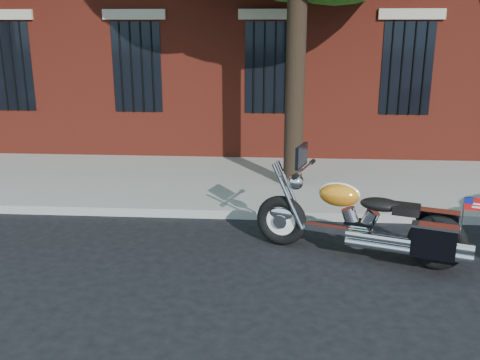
{
  "coord_description": "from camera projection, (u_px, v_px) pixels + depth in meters",
  "views": [
    {
      "loc": [
        0.17,
        -7.06,
        3.12
      ],
      "look_at": [
        -0.37,
        0.8,
        0.83
      ],
      "focal_mm": 40.0,
      "sensor_mm": 36.0,
      "label": 1
    }
  ],
  "objects": [
    {
      "name": "curb",
      "position": [
        264.0,
        214.0,
        8.95
      ],
      "size": [
        40.0,
        0.16,
        0.15
      ],
      "primitive_type": "cube",
      "color": "gray",
      "rests_on": "ground"
    },
    {
      "name": "ground",
      "position": [
        262.0,
        252.0,
        7.65
      ],
      "size": [
        120.0,
        120.0,
        0.0
      ],
      "primitive_type": "plane",
      "color": "black",
      "rests_on": "ground"
    },
    {
      "name": "sidewalk",
      "position": [
        267.0,
        183.0,
        10.75
      ],
      "size": [
        40.0,
        3.6,
        0.15
      ],
      "primitive_type": "cube",
      "color": "gray",
      "rests_on": "ground"
    },
    {
      "name": "motorcycle",
      "position": [
        367.0,
        224.0,
        7.29
      ],
      "size": [
        2.8,
        1.5,
        1.53
      ],
      "rotation": [
        0.0,
        0.0,
        -0.33
      ],
      "color": "black",
      "rests_on": "ground"
    }
  ]
}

